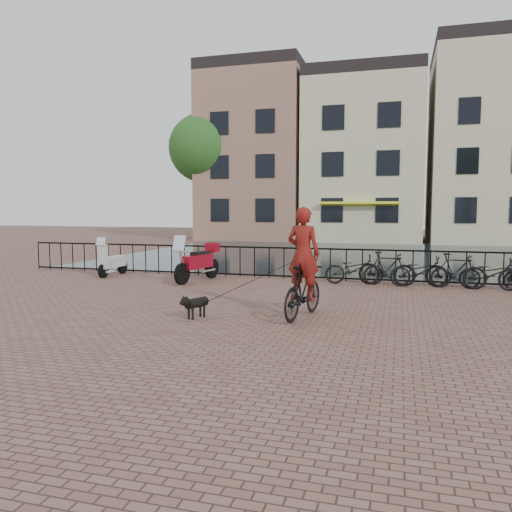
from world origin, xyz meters
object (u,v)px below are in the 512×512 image
(motorcycle, at_px, (197,257))
(scooter, at_px, (113,256))
(dog, at_px, (196,306))
(cyclist, at_px, (303,269))

(motorcycle, bearing_deg, scooter, -175.26)
(dog, xyz_separation_m, motorcycle, (-2.05, 4.93, 0.50))
(cyclist, relative_size, scooter, 1.81)
(cyclist, relative_size, motorcycle, 1.23)
(cyclist, height_order, dog, cyclist)
(dog, relative_size, scooter, 0.53)
(cyclist, xyz_separation_m, scooter, (-7.43, 4.73, -0.34))
(cyclist, bearing_deg, scooter, -20.72)
(cyclist, xyz_separation_m, motorcycle, (-4.16, 4.30, -0.26))
(cyclist, distance_m, scooter, 8.81)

